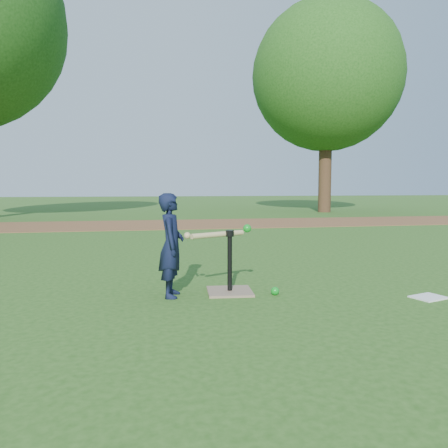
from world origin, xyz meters
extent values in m
plane|color=#285116|center=(0.00, 0.00, 0.00)|extent=(80.00, 80.00, 0.00)
cube|color=brown|center=(0.00, 7.50, 0.01)|extent=(24.00, 3.00, 0.01)
imported|color=black|center=(-0.42, -0.27, 0.49)|extent=(0.29, 0.39, 0.98)
sphere|color=#0D941D|center=(0.55, -0.40, 0.04)|extent=(0.08, 0.08, 0.08)
cube|color=white|center=(1.93, -0.77, 0.01)|extent=(0.36, 0.31, 0.01)
cube|color=#8C7159|center=(0.15, -0.22, 0.01)|extent=(0.47, 0.47, 0.02)
cylinder|color=black|center=(0.15, -0.22, 0.30)|extent=(0.05, 0.05, 0.55)
cylinder|color=black|center=(0.15, -0.22, 0.58)|extent=(0.08, 0.08, 0.06)
cylinder|color=tan|center=(0.03, -0.24, 0.58)|extent=(0.56, 0.31, 0.05)
sphere|color=tan|center=(-0.27, -0.28, 0.58)|extent=(0.06, 0.06, 0.06)
sphere|color=#0D941D|center=(0.31, -0.25, 0.63)|extent=(0.08, 0.08, 0.08)
cylinder|color=#382316|center=(6.50, 12.00, 1.71)|extent=(0.50, 0.50, 3.42)
sphere|color=#285B19|center=(6.50, 12.00, 5.30)|extent=(5.80, 5.80, 5.80)
camera|label=1|loc=(-0.70, -4.34, 1.04)|focal=35.00mm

